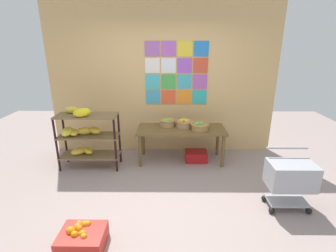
# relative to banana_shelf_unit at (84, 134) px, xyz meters

# --- Properties ---
(ground) EXTENTS (9.51, 9.51, 0.00)m
(ground) POSITION_rel_banana_shelf_unit_xyz_m (1.33, -1.00, -0.62)
(ground) COLOR gray
(back_wall_with_art) EXTENTS (4.30, 0.07, 2.98)m
(back_wall_with_art) POSITION_rel_banana_shelf_unit_xyz_m (1.33, 0.78, 0.88)
(back_wall_with_art) COLOR tan
(back_wall_with_art) RESTS_ON ground
(banana_shelf_unit) EXTENTS (1.01, 0.47, 1.10)m
(banana_shelf_unit) POSITION_rel_banana_shelf_unit_xyz_m (0.00, 0.00, 0.00)
(banana_shelf_unit) COLOR black
(banana_shelf_unit) RESTS_ON ground
(display_table) EXTENTS (1.56, 0.63, 0.63)m
(display_table) POSITION_rel_banana_shelf_unit_xyz_m (1.67, 0.26, -0.06)
(display_table) COLOR brown
(display_table) RESTS_ON ground
(fruit_basket_right) EXTENTS (0.33, 0.33, 0.17)m
(fruit_basket_right) POSITION_rel_banana_shelf_unit_xyz_m (1.73, 0.35, 0.09)
(fruit_basket_right) COLOR tan
(fruit_basket_right) RESTS_ON display_table
(fruit_basket_back_left) EXTENTS (0.33, 0.33, 0.15)m
(fruit_basket_back_left) POSITION_rel_banana_shelf_unit_xyz_m (1.99, 0.18, 0.08)
(fruit_basket_back_left) COLOR #A17B42
(fruit_basket_back_left) RESTS_ON display_table
(fruit_basket_back_right) EXTENTS (0.30, 0.30, 0.16)m
(fruit_basket_back_right) POSITION_rel_banana_shelf_unit_xyz_m (1.42, 0.39, 0.09)
(fruit_basket_back_right) COLOR tan
(fruit_basket_back_right) RESTS_ON display_table
(produce_crate_under_table) EXTENTS (0.40, 0.31, 0.18)m
(produce_crate_under_table) POSITION_rel_banana_shelf_unit_xyz_m (1.95, 0.24, -0.53)
(produce_crate_under_table) COLOR #AD1519
(produce_crate_under_table) RESTS_ON ground
(orange_crate_foreground) EXTENTS (0.47, 0.39, 0.25)m
(orange_crate_foreground) POSITION_rel_banana_shelf_unit_xyz_m (0.53, -1.84, -0.51)
(orange_crate_foreground) COLOR red
(orange_crate_foreground) RESTS_ON ground
(shopping_cart) EXTENTS (0.58, 0.41, 0.78)m
(shopping_cart) POSITION_rel_banana_shelf_unit_xyz_m (3.02, -1.14, -0.17)
(shopping_cart) COLOR black
(shopping_cart) RESTS_ON ground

